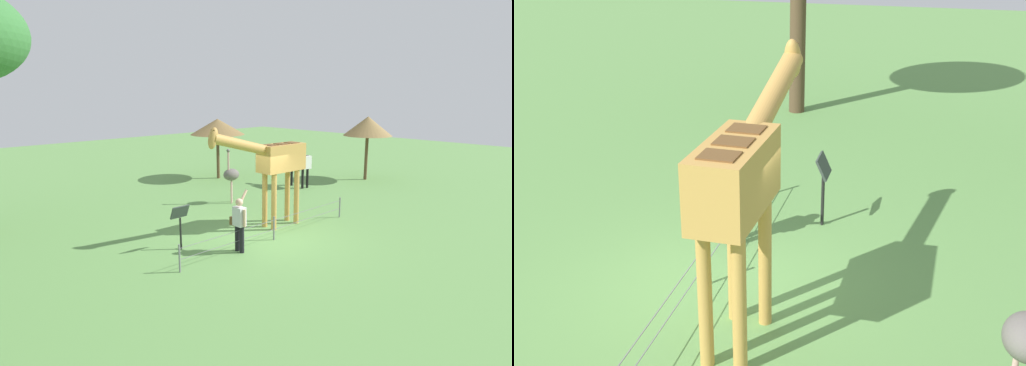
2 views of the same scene
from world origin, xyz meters
TOP-DOWN VIEW (x-y plane):
  - ground_plane at (0.00, 0.00)m, footprint 60.00×60.00m
  - giraffe at (-0.95, -0.66)m, footprint 3.91×0.76m
  - visitor at (1.43, 0.23)m, footprint 0.57×0.58m
  - zebra at (-6.41, -4.19)m, footprint 0.62×1.83m
  - ostrich at (-2.06, -4.11)m, footprint 0.70×0.56m
  - shade_hut_near at (-10.18, -2.83)m, footprint 2.46×2.46m
  - shade_hut_far at (-4.91, -8.43)m, footprint 2.81×2.81m
  - info_sign at (2.52, -1.11)m, footprint 0.56×0.21m
  - wire_fence at (0.00, 0.24)m, footprint 7.05×0.05m

SIDE VIEW (x-z plane):
  - ground_plane at x=0.00m, z-range 0.00..0.00m
  - wire_fence at x=0.00m, z-range 0.03..0.78m
  - visitor at x=1.43m, z-range 0.02..1.78m
  - info_sign at x=2.52m, z-range 0.29..1.61m
  - zebra at x=-6.41m, z-range 0.33..1.99m
  - ostrich at x=-2.06m, z-range 0.05..2.30m
  - giraffe at x=-0.95m, z-range 0.48..4.03m
  - shade_hut_far at x=-4.91m, z-range 1.14..4.26m
  - shade_hut_near at x=-10.18m, z-range 1.13..4.39m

